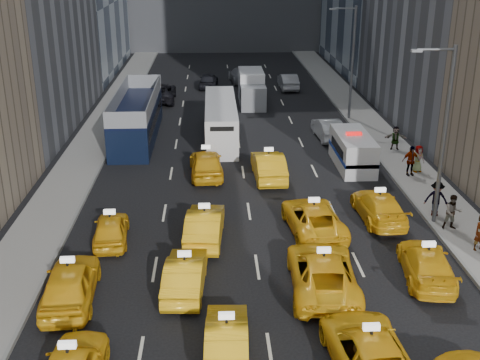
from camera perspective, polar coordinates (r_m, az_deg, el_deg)
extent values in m
cube|color=gray|center=(43.20, -14.13, 2.91)|extent=(3.00, 90.00, 0.15)
cube|color=gray|center=(44.09, 13.73, 3.31)|extent=(3.00, 90.00, 0.15)
cube|color=slate|center=(42.93, -12.23, 2.98)|extent=(0.15, 90.00, 0.18)
cube|color=slate|center=(43.70, 11.90, 3.33)|extent=(0.15, 90.00, 0.18)
cylinder|color=#595B60|center=(30.69, 18.78, 3.68)|extent=(0.20, 0.20, 9.00)
cylinder|color=#595B60|center=(29.45, 18.10, 11.68)|extent=(1.80, 0.12, 0.12)
cube|color=slate|center=(29.15, 16.40, 11.68)|extent=(0.50, 0.22, 0.12)
cylinder|color=#595B60|center=(49.32, 10.60, 10.72)|extent=(0.20, 0.20, 9.00)
cylinder|color=#595B60|center=(48.56, 9.88, 15.74)|extent=(1.80, 0.12, 0.12)
cube|color=slate|center=(48.38, 8.79, 15.72)|extent=(0.50, 0.22, 0.12)
imported|color=#EFAC14|center=(21.22, -1.27, -14.77)|extent=(1.59, 4.20, 1.37)
imported|color=#EFAC14|center=(21.00, 12.14, -15.59)|extent=(2.82, 5.44, 1.46)
imported|color=#EFAC14|center=(24.87, -15.81, -9.39)|extent=(2.21, 4.94, 1.65)
imported|color=#EFAC14|center=(24.84, -5.22, -8.90)|extent=(1.81, 4.48, 1.45)
imported|color=#EFAC14|center=(24.99, 7.84, -8.65)|extent=(2.96, 5.84, 1.58)
imported|color=#EFAC14|center=(26.78, 17.27, -7.56)|extent=(2.58, 4.99, 1.38)
imported|color=#EFAC14|center=(29.27, -12.14, -4.56)|extent=(1.88, 4.03, 1.34)
imported|color=#EFAC14|center=(28.79, -3.37, -4.28)|extent=(2.00, 4.85, 1.56)
imported|color=#EFAC14|center=(29.82, 6.96, -3.57)|extent=(2.90, 5.49, 1.47)
imported|color=#EFAC14|center=(31.71, 13.02, -2.48)|extent=(2.18, 4.99, 1.43)
imported|color=#EFAC14|center=(36.85, -3.22, 1.61)|extent=(2.23, 4.93, 1.64)
imported|color=#EFAC14|center=(36.40, 2.72, 1.37)|extent=(1.91, 5.04, 1.64)
cube|color=silver|center=(38.97, 10.64, 2.74)|extent=(2.58, 5.50, 2.13)
cylinder|color=black|center=(37.37, 9.87, 0.95)|extent=(0.28, 0.85, 0.85)
cylinder|color=black|center=(37.78, 12.44, 0.99)|extent=(0.28, 0.85, 0.85)
cylinder|color=black|center=(40.61, 8.85, 2.67)|extent=(0.28, 0.85, 0.85)
cylinder|color=black|center=(40.99, 11.22, 2.68)|extent=(0.28, 0.85, 0.85)
cube|color=navy|center=(39.02, 10.63, 2.54)|extent=(2.62, 5.51, 0.24)
cube|color=red|center=(38.63, 10.75, 4.35)|extent=(1.00, 0.44, 0.15)
cube|color=black|center=(44.74, -9.76, 6.09)|extent=(2.72, 11.92, 3.47)
cylinder|color=black|center=(40.45, -12.15, 2.55)|extent=(0.28, 1.10, 1.10)
cylinder|color=black|center=(40.12, -8.75, 2.63)|extent=(0.28, 1.10, 1.10)
cylinder|color=black|center=(50.05, -10.40, 6.25)|extent=(0.28, 1.10, 1.10)
cylinder|color=black|center=(49.79, -7.64, 6.33)|extent=(0.28, 1.10, 1.10)
cube|color=silver|center=(44.14, -1.84, 5.69)|extent=(2.97, 10.72, 2.74)
cylinder|color=black|center=(40.17, -3.08, 2.87)|extent=(0.28, 1.09, 1.09)
cylinder|color=black|center=(40.19, -0.36, 2.91)|extent=(0.28, 1.09, 1.09)
cylinder|color=black|center=(48.59, -3.05, 6.11)|extent=(0.28, 1.09, 1.09)
cylinder|color=black|center=(48.61, -0.79, 6.15)|extent=(0.28, 1.09, 1.09)
cube|color=white|center=(54.27, 1.11, 8.71)|extent=(2.54, 6.40, 2.87)
cylinder|color=black|center=(52.25, 0.25, 7.22)|extent=(0.28, 1.10, 1.10)
cylinder|color=black|center=(52.37, 2.29, 7.24)|extent=(0.28, 1.10, 1.10)
cylinder|color=black|center=(56.60, 0.01, 8.31)|extent=(0.28, 1.10, 1.10)
cylinder|color=black|center=(56.71, 1.90, 8.33)|extent=(0.28, 1.10, 1.10)
imported|color=#AAADB2|center=(44.67, 8.35, 4.84)|extent=(1.86, 4.66, 1.51)
imported|color=black|center=(55.86, -7.58, 8.23)|extent=(2.74, 5.86, 1.62)
imported|color=gray|center=(63.50, 0.11, 9.94)|extent=(2.83, 5.64, 1.57)
imported|color=black|center=(61.00, -3.01, 9.40)|extent=(2.11, 4.46, 1.48)
imported|color=#95969B|center=(60.55, 4.58, 9.31)|extent=(1.73, 4.69, 1.53)
imported|color=gray|center=(31.25, 19.53, -2.90)|extent=(0.89, 0.52, 1.78)
imported|color=gray|center=(32.54, 18.12, -1.69)|extent=(1.29, 0.81, 1.86)
imported|color=gray|center=(37.88, 15.87, 1.77)|extent=(1.16, 0.66, 1.86)
imported|color=gray|center=(38.68, 16.53, 1.96)|extent=(0.91, 0.65, 1.68)
imported|color=gray|center=(42.65, 14.52, 3.88)|extent=(1.55, 0.68, 1.62)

